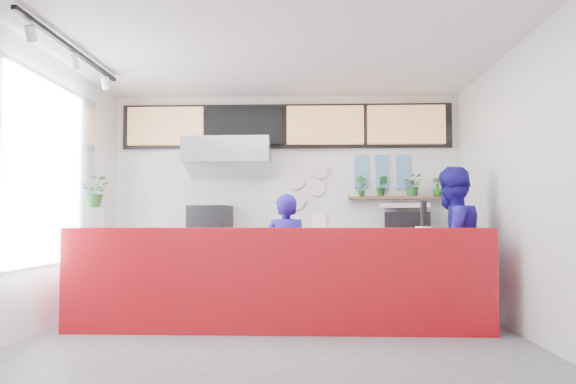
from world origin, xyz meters
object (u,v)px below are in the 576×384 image
at_px(staff_right, 452,244).
at_px(staff_center, 286,257).
at_px(service_counter, 278,279).
at_px(pepper_mill, 424,214).
at_px(espresso_machine, 408,226).
at_px(panini_oven, 210,223).

bearing_deg(staff_right, staff_center, -29.88).
bearing_deg(staff_center, service_counter, 91.29).
height_order(staff_right, pepper_mill, staff_right).
height_order(espresso_machine, pepper_mill, pepper_mill).
xyz_separation_m(panini_oven, staff_right, (3.05, -1.25, -0.24)).
bearing_deg(pepper_mill, staff_center, 159.42).
bearing_deg(staff_center, espresso_machine, -131.91).
relative_size(service_counter, pepper_mill, 16.95).
distance_m(service_counter, pepper_mill, 1.70).
relative_size(espresso_machine, staff_right, 0.34).
distance_m(staff_center, pepper_mill, 1.66).
bearing_deg(panini_oven, espresso_machine, 4.83).
distance_m(espresso_machine, pepper_mill, 1.88).
xyz_separation_m(panini_oven, espresso_machine, (2.76, 0.00, -0.05)).
xyz_separation_m(service_counter, panini_oven, (-1.06, 1.80, 0.59)).
relative_size(panini_oven, staff_center, 0.36).
bearing_deg(pepper_mill, panini_oven, 144.43).
bearing_deg(espresso_machine, panini_oven, -168.95).
bearing_deg(staff_right, panini_oven, -53.87).
height_order(espresso_machine, staff_right, staff_right).
bearing_deg(staff_right, espresso_machine, -108.58).
distance_m(panini_oven, staff_center, 1.77).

